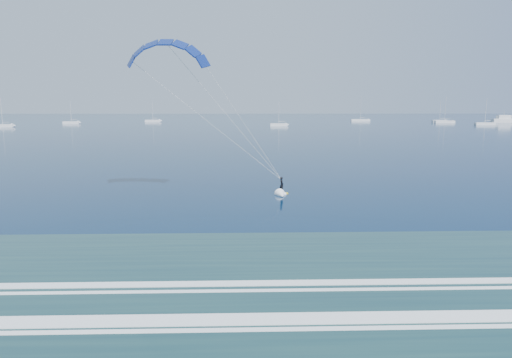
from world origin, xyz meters
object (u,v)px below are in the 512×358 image
at_px(sailboat_6, 485,124).
at_px(sailboat_1, 71,122).
at_px(motor_yacht, 505,120).
at_px(sailboat_0, 3,125).
at_px(sailboat_5, 445,122).
at_px(kitesurfer_rig, 225,113).
at_px(sailboat_3, 279,125).
at_px(sailboat_7, 440,121).
at_px(sailboat_2, 153,121).
at_px(sailboat_4, 360,120).

bearing_deg(sailboat_6, sailboat_1, 174.50).
bearing_deg(sailboat_1, motor_yacht, 2.48).
relative_size(motor_yacht, sailboat_6, 1.15).
height_order(sailboat_0, sailboat_5, sailboat_5).
height_order(kitesurfer_rig, sailboat_3, kitesurfer_rig).
height_order(sailboat_1, sailboat_7, sailboat_7).
bearing_deg(kitesurfer_rig, sailboat_5, 60.65).
xyz_separation_m(sailboat_1, sailboat_7, (184.79, 15.02, 0.01)).
relative_size(sailboat_1, sailboat_7, 0.94).
xyz_separation_m(kitesurfer_rig, sailboat_1, (-80.30, 177.43, -7.70)).
bearing_deg(motor_yacht, kitesurfer_rig, -126.04).
bearing_deg(sailboat_7, sailboat_2, 177.26).
height_order(sailboat_0, sailboat_6, sailboat_0).
bearing_deg(sailboat_1, sailboat_7, 4.65).
xyz_separation_m(sailboat_3, sailboat_4, (49.34, 55.37, 0.02)).
distance_m(sailboat_5, sailboat_6, 25.52).
xyz_separation_m(sailboat_0, sailboat_7, (201.12, 46.35, 0.00)).
relative_size(kitesurfer_rig, sailboat_6, 1.43).
distance_m(sailboat_1, sailboat_7, 185.40).
bearing_deg(sailboat_7, sailboat_4, 159.53).
height_order(sailboat_3, sailboat_4, sailboat_4).
xyz_separation_m(sailboat_1, sailboat_2, (34.50, 22.21, 0.00)).
bearing_deg(sailboat_1, sailboat_5, 1.87).
bearing_deg(sailboat_0, sailboat_1, 62.47).
relative_size(sailboat_1, sailboat_3, 1.02).
bearing_deg(sailboat_0, motor_yacht, 9.93).
height_order(sailboat_6, sailboat_7, sailboat_6).
bearing_deg(sailboat_5, motor_yacht, 5.90).
xyz_separation_m(sailboat_3, sailboat_7, (87.43, 41.15, 0.01)).
bearing_deg(sailboat_3, sailboat_6, 4.72).
distance_m(motor_yacht, sailboat_7, 31.95).
xyz_separation_m(sailboat_0, sailboat_4, (163.04, 60.57, 0.01)).
bearing_deg(sailboat_5, sailboat_6, -72.70).
xyz_separation_m(sailboat_2, sailboat_5, (148.96, -16.23, 0.02)).
xyz_separation_m(motor_yacht, sailboat_5, (-32.78, -3.39, -0.81)).
bearing_deg(motor_yacht, sailboat_5, -174.10).
distance_m(sailboat_4, sailboat_7, 40.65).
distance_m(sailboat_3, sailboat_4, 74.16).
distance_m(kitesurfer_rig, motor_yacht, 231.12).
height_order(kitesurfer_rig, sailboat_2, kitesurfer_rig).
height_order(sailboat_3, sailboat_6, sailboat_6).
distance_m(sailboat_0, sailboat_7, 206.39).
relative_size(sailboat_3, sailboat_6, 0.87).
distance_m(kitesurfer_rig, sailboat_3, 152.46).
height_order(sailboat_5, sailboat_7, sailboat_5).
distance_m(sailboat_1, sailboat_2, 41.03).
height_order(kitesurfer_rig, sailboat_6, kitesurfer_rig).
distance_m(sailboat_0, sailboat_2, 73.82).
relative_size(motor_yacht, sailboat_5, 1.04).
bearing_deg(sailboat_2, sailboat_1, -147.22).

